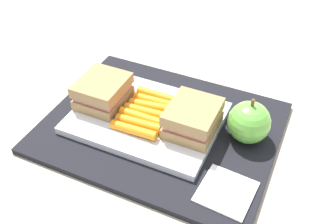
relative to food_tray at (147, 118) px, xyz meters
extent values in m
plane|color=#B7AD99|center=(0.03, 0.00, -0.02)|extent=(2.40, 2.40, 0.00)
cube|color=black|center=(0.03, 0.00, -0.01)|extent=(0.36, 0.28, 0.01)
cube|color=white|center=(0.00, 0.00, 0.00)|extent=(0.23, 0.17, 0.01)
cube|color=#9E7A4C|center=(-0.08, 0.00, 0.01)|extent=(0.07, 0.08, 0.02)
cube|color=pink|center=(-0.08, 0.00, 0.03)|extent=(0.07, 0.07, 0.01)
cube|color=#9E7A4C|center=(-0.08, 0.00, 0.04)|extent=(0.07, 0.08, 0.02)
cube|color=#9E7A4C|center=(0.08, 0.00, 0.01)|extent=(0.07, 0.08, 0.02)
cube|color=pink|center=(0.08, 0.00, 0.03)|extent=(0.07, 0.07, 0.01)
cube|color=#9E7A4C|center=(0.08, 0.00, 0.04)|extent=(0.07, 0.08, 0.02)
cylinder|color=orange|center=(0.00, -0.04, 0.01)|extent=(0.08, 0.01, 0.02)
cylinder|color=orange|center=(0.00, -0.03, 0.01)|extent=(0.08, 0.01, 0.02)
cylinder|color=orange|center=(0.00, -0.01, 0.01)|extent=(0.08, 0.01, 0.01)
cylinder|color=orange|center=(0.00, 0.00, 0.01)|extent=(0.08, 0.01, 0.02)
cylinder|color=orange|center=(0.00, 0.02, 0.01)|extent=(0.08, 0.01, 0.02)
cylinder|color=orange|center=(0.00, 0.03, 0.01)|extent=(0.08, 0.01, 0.02)
cylinder|color=orange|center=(0.00, 0.04, 0.01)|extent=(0.08, 0.01, 0.01)
sphere|color=#66B742|center=(0.16, 0.03, 0.03)|extent=(0.06, 0.06, 0.06)
cylinder|color=brown|center=(0.16, 0.03, 0.06)|extent=(0.01, 0.00, 0.01)
cube|color=white|center=(0.16, -0.08, 0.00)|extent=(0.07, 0.07, 0.00)
camera|label=1|loc=(0.22, -0.40, 0.41)|focal=41.06mm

